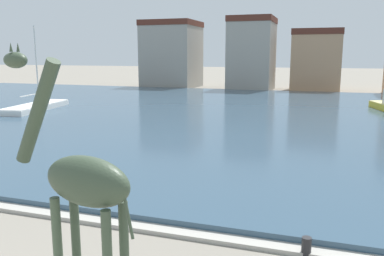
% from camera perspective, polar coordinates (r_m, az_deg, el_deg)
% --- Properties ---
extents(harbor_water, '(89.89, 42.63, 0.29)m').
position_cam_1_polar(harbor_water, '(32.06, 8.48, 1.83)').
color(harbor_water, '#334C60').
rests_on(harbor_water, ground).
extents(quay_edge_coping, '(89.89, 0.50, 0.12)m').
position_cam_1_polar(quay_edge_coping, '(12.08, -9.96, -13.39)').
color(quay_edge_coping, '#ADA89E').
rests_on(quay_edge_coping, ground).
extents(giraffe_statue, '(2.92, 1.03, 5.14)m').
position_cam_1_polar(giraffe_statue, '(7.44, -15.58, -7.88)').
color(giraffe_statue, '#3D4C38').
rests_on(giraffe_statue, ground).
extents(sailboat_white, '(3.46, 9.13, 7.27)m').
position_cam_1_polar(sailboat_white, '(36.97, -20.81, 2.80)').
color(sailboat_white, white).
rests_on(sailboat_white, ground).
extents(mooring_bollard, '(0.24, 0.24, 0.50)m').
position_cam_1_polar(mooring_bollard, '(10.62, 16.03, -16.03)').
color(mooring_bollard, '#232326').
rests_on(mooring_bollard, ground).
extents(townhouse_narrow_midrow, '(7.62, 7.96, 9.74)m').
position_cam_1_polar(townhouse_narrow_midrow, '(60.80, -2.88, 10.46)').
color(townhouse_narrow_midrow, gray).
rests_on(townhouse_narrow_midrow, ground).
extents(townhouse_wide_warehouse, '(5.89, 7.47, 9.90)m').
position_cam_1_polar(townhouse_wide_warehouse, '(56.58, 8.56, 10.43)').
color(townhouse_wide_warehouse, gray).
rests_on(townhouse_wide_warehouse, ground).
extents(townhouse_end_terrace, '(6.47, 6.18, 8.22)m').
position_cam_1_polar(townhouse_end_terrace, '(57.30, 17.34, 9.24)').
color(townhouse_end_terrace, tan).
rests_on(townhouse_end_terrace, ground).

